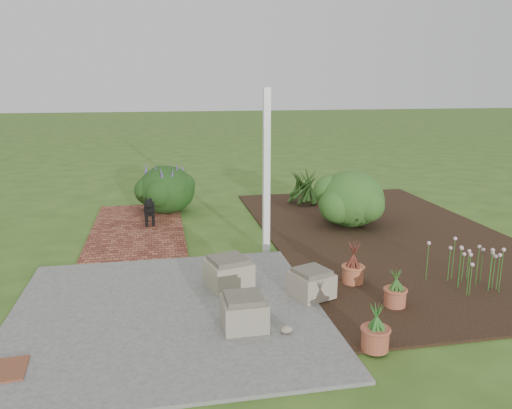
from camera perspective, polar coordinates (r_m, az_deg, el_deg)
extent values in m
plane|color=#34591C|center=(7.63, -0.90, -5.89)|extent=(80.00, 80.00, 0.00)
cube|color=#5A5A58|center=(5.90, -10.09, -12.02)|extent=(3.50, 3.50, 0.04)
cube|color=brown|center=(9.19, -13.37, -2.69)|extent=(1.60, 3.50, 0.04)
cube|color=black|center=(8.83, 14.71, -3.49)|extent=(4.00, 7.00, 0.03)
cube|color=white|center=(7.46, 1.20, 3.61)|extent=(0.10, 0.10, 2.50)
cube|color=gray|center=(6.15, 6.36, -9.07)|extent=(0.57, 0.57, 0.29)
cube|color=gray|center=(5.39, -1.39, -12.32)|extent=(0.47, 0.47, 0.31)
cube|color=gray|center=(6.37, -3.16, -7.96)|extent=(0.63, 0.63, 0.34)
cube|color=black|center=(9.28, -12.08, -0.52)|extent=(0.18, 0.39, 0.18)
cylinder|color=black|center=(9.19, -12.41, -1.88)|extent=(0.05, 0.05, 0.20)
cylinder|color=black|center=(9.19, -11.66, -1.84)|extent=(0.05, 0.05, 0.20)
cylinder|color=black|center=(9.46, -12.38, -1.42)|extent=(0.05, 0.05, 0.20)
cylinder|color=black|center=(9.46, -11.65, -1.39)|extent=(0.05, 0.05, 0.20)
sphere|color=black|center=(9.01, -12.15, -0.01)|extent=(0.16, 0.16, 0.16)
cone|color=black|center=(9.45, -12.10, 0.50)|extent=(0.07, 0.12, 0.15)
cylinder|color=beige|center=(10.27, -10.01, 0.57)|extent=(0.33, 0.33, 0.44)
ellipsoid|color=#0C4013|center=(9.22, 10.76, 0.84)|extent=(1.31, 1.31, 1.02)
cylinder|color=#B7623D|center=(6.66, 11.01, -7.81)|extent=(0.29, 0.29, 0.23)
cylinder|color=#A95639|center=(6.12, 15.60, -10.17)|extent=(0.29, 0.29, 0.21)
cylinder|color=#9D4C35|center=(5.15, 13.46, -14.70)|extent=(0.29, 0.29, 0.22)
ellipsoid|color=black|center=(10.24, -10.19, 1.82)|extent=(1.37, 1.37, 0.97)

